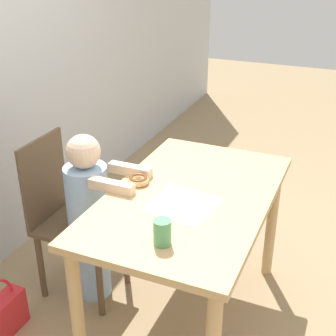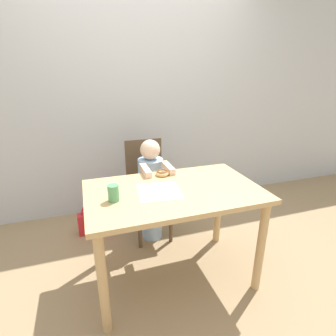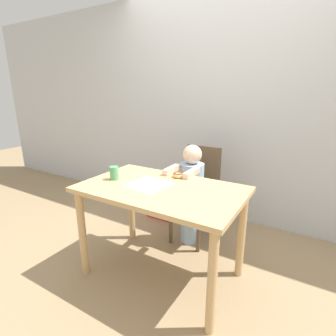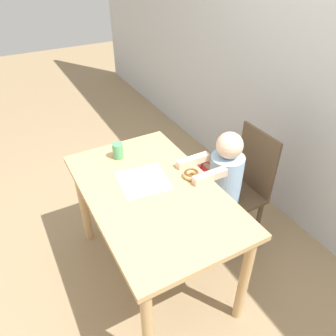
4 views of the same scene
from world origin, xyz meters
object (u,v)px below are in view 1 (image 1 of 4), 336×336
object	(u,v)px
child_figure	(90,217)
cup	(162,232)
chair	(70,219)
donut	(138,180)

from	to	relation	value
child_figure	cup	size ratio (longest dim) A/B	9.05
chair	child_figure	world-z (taller)	child_figure
child_figure	cup	distance (m)	0.79
chair	donut	size ratio (longest dim) A/B	8.53
chair	cup	size ratio (longest dim) A/B	8.48
donut	cup	distance (m)	0.53
cup	child_figure	bearing A→B (deg)	56.57
child_figure	donut	world-z (taller)	child_figure
cup	donut	bearing A→B (deg)	37.07
chair	donut	bearing A→B (deg)	-87.44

